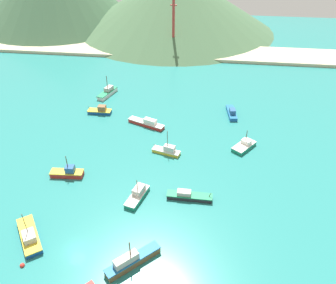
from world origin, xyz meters
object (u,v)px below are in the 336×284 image
Objects in this scene: fishing_boat_12 at (138,195)px; buoy_0 at (22,265)px; fishing_boat_6 at (167,151)px; fishing_boat_7 at (189,196)px; radio_tower at (173,25)px; fishing_boat_3 at (232,113)px; fishing_boat_9 at (147,123)px; fishing_boat_11 at (29,236)px; fishing_boat_10 at (244,146)px; fishing_boat_13 at (132,261)px; fishing_boat_4 at (100,111)px; fishing_boat_2 at (108,92)px; fishing_boat_5 at (68,173)px.

fishing_boat_12 reaches higher than buoy_0.
fishing_boat_6 reaches higher than fishing_boat_7.
radio_tower is (-6.56, 69.70, 11.49)m from fishing_boat_6.
fishing_boat_9 is at bearing -159.24° from fishing_boat_3.
fishing_boat_9 is at bearing 71.06° from fishing_boat_11.
fishing_boat_10 is at bearing 45.29° from buoy_0.
fishing_boat_10 is 0.31× the size of radio_tower.
fishing_boat_10 is 0.84× the size of fishing_boat_13.
buoy_0 is at bearing -130.97° from fishing_boat_12.
fishing_boat_7 reaches higher than buoy_0.
fishing_boat_10 is (41.84, -12.71, -0.14)m from fishing_boat_4.
fishing_boat_10 is 70.81m from radio_tower.
fishing_boat_2 is 1.24× the size of fishing_boat_10.
fishing_boat_4 reaches higher than fishing_boat_3.
fishing_boat_5 is 9.06× the size of buoy_0.
fishing_boat_3 is 0.91× the size of fishing_boat_11.
fishing_boat_7 is (-9.98, -36.76, -0.10)m from fishing_boat_3.
buoy_0 is at bearing -76.86° from fishing_boat_11.
fishing_boat_10 is at bearing 21.76° from fishing_boat_5.
fishing_boat_10 reaches higher than fishing_boat_7.
fishing_boat_4 is at bearing 131.59° from fishing_boat_7.
fishing_boat_2 is 1.19× the size of fishing_boat_12.
fishing_boat_5 reaches higher than fishing_boat_4.
fishing_boat_6 reaches higher than fishing_boat_3.
fishing_boat_6 is 0.78× the size of fishing_boat_11.
buoy_0 is at bearing -97.57° from radio_tower.
radio_tower reaches higher than fishing_boat_13.
fishing_boat_3 is 25.58m from fishing_boat_9.
fishing_boat_5 reaches higher than fishing_boat_7.
fishing_boat_7 is 31.00m from fishing_boat_9.
fishing_boat_2 is 10.98× the size of buoy_0.
fishing_boat_6 is at bearing -84.63° from radio_tower.
fishing_boat_2 is 0.38× the size of radio_tower.
fishing_boat_12 is (19.51, -46.09, -0.06)m from fishing_boat_2.
fishing_boat_4 reaches higher than fishing_boat_7.
fishing_boat_7 is 23.79m from fishing_boat_10.
fishing_boat_11 reaches higher than fishing_boat_9.
fishing_boat_2 reaches higher than fishing_boat_6.
fishing_boat_5 reaches higher than fishing_boat_9.
fishing_boat_4 is at bearing 90.87° from fishing_boat_11.
fishing_boat_4 is 0.79× the size of fishing_boat_13.
fishing_boat_2 is 65.03m from buoy_0.
fishing_boat_9 is 0.45× the size of radio_tower.
fishing_boat_6 is at bearing -51.33° from fishing_boat_2.
radio_tower is (-23.10, 48.23, 11.57)m from fishing_boat_3.
fishing_boat_9 is (15.18, -5.13, -0.04)m from fishing_boat_4.
fishing_boat_13 is (-8.46, -17.39, 0.38)m from fishing_boat_7.
fishing_boat_6 is 0.31× the size of radio_tower.
fishing_boat_3 is 54.71m from radio_tower.
fishing_boat_5 is at bearing -100.45° from radio_tower.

